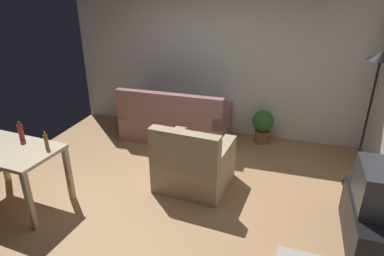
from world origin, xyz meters
TOP-DOWN VIEW (x-y plane):
  - ground_plane at (0.00, 0.00)m, footprint 5.20×4.40m
  - wall_rear at (0.00, 2.20)m, footprint 5.20×0.10m
  - couch at (-0.54, 1.59)m, footprint 1.80×0.84m
  - tv_stand at (2.25, -0.22)m, footprint 0.44×1.10m
  - tv at (2.25, -0.22)m, footprint 0.41×0.60m
  - torchiere_lamp at (2.25, 0.92)m, footprint 0.32×0.32m
  - desk at (-1.79, -0.71)m, footprint 1.25×0.79m
  - potted_plant at (0.91, 1.90)m, footprint 0.36×0.36m
  - armchair at (0.18, 0.27)m, footprint 0.97×0.92m
  - bottle_red at (-1.78, -0.48)m, footprint 0.06×0.06m
  - bottle_amber at (-1.33, -0.58)m, footprint 0.05×0.05m

SIDE VIEW (x-z plane):
  - ground_plane at x=0.00m, z-range -0.02..0.00m
  - tv_stand at x=2.25m, z-range 0.00..0.48m
  - couch at x=-0.54m, z-range -0.15..0.77m
  - armchair at x=0.18m, z-range -0.14..0.78m
  - potted_plant at x=0.91m, z-range 0.05..0.62m
  - desk at x=-1.79m, z-range 0.27..1.03m
  - tv at x=2.25m, z-range 0.48..0.92m
  - bottle_amber at x=-1.33m, z-range 0.74..0.96m
  - bottle_red at x=-1.78m, z-range 0.74..0.99m
  - wall_rear at x=0.00m, z-range 0.00..2.70m
  - torchiere_lamp at x=2.25m, z-range 0.51..2.32m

